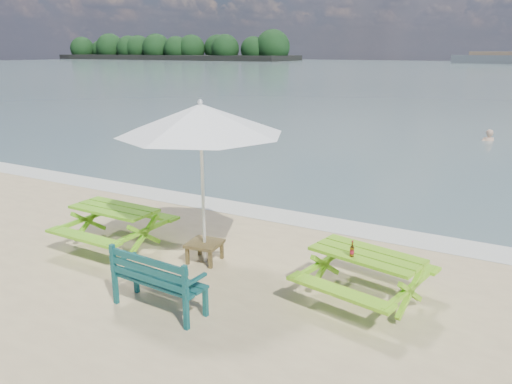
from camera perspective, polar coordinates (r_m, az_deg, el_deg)
The scene contains 10 objects.
sea at distance 90.12m, azimuth 26.98°, elevation 12.05°, with size 300.00×300.00×0.00m, color slate.
foam_strip at distance 11.06m, azimuth 4.71°, elevation -3.05°, with size 22.00×0.90×0.01m, color silver.
island_headland at distance 184.57m, azimuth -9.53°, elevation 15.71°, with size 90.00×22.00×7.60m.
picnic_table_left at distance 9.76m, azimuth -15.76°, elevation -3.96°, with size 1.67×1.86×0.78m.
picnic_table_right at distance 7.63m, azimuth 12.38°, elevation -9.57°, with size 1.90×2.04×0.76m.
park_bench at distance 7.39m, azimuth -10.97°, elevation -11.15°, with size 1.47×0.57×0.89m.
side_table at distance 8.87m, azimuth -5.88°, elevation -6.75°, with size 0.62×0.62×0.36m.
patio_umbrella at distance 8.26m, azimuth -6.34°, elevation 8.25°, with size 3.11×3.11×2.76m.
beer_bottle at distance 7.28m, azimuth 10.91°, elevation -6.68°, with size 0.06×0.06×0.24m.
swimmer at distance 22.70m, azimuth 24.88°, elevation 4.51°, with size 0.68×0.57×1.61m.
Camera 1 is at (4.27, -4.95, 3.61)m, focal length 35.00 mm.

